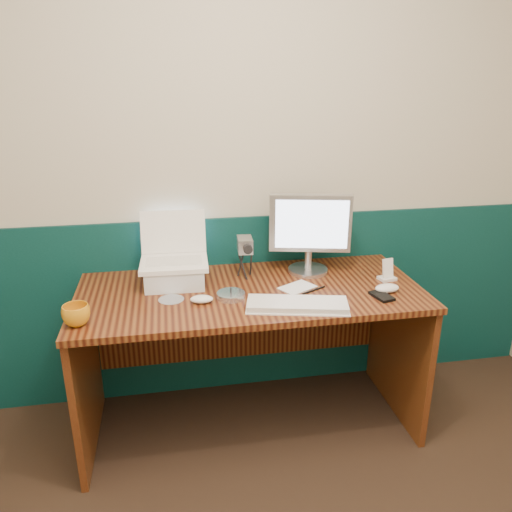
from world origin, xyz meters
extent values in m
cube|color=beige|center=(0.00, 1.75, 1.25)|extent=(3.50, 0.04, 2.50)
cube|color=#072E2F|center=(0.00, 1.74, 0.50)|extent=(3.48, 0.02, 1.00)
cube|color=#341109|center=(0.00, 1.38, 0.38)|extent=(1.60, 0.70, 0.75)
cube|color=silver|center=(-0.34, 1.51, 0.80)|extent=(0.28, 0.24, 0.09)
cube|color=white|center=(0.17, 1.15, 0.76)|extent=(0.45, 0.24, 0.02)
ellipsoid|color=white|center=(0.62, 1.24, 0.77)|extent=(0.12, 0.07, 0.04)
ellipsoid|color=white|center=(-0.23, 1.28, 0.77)|extent=(0.11, 0.07, 0.03)
imported|color=orange|center=(-0.74, 1.16, 0.79)|extent=(0.13, 0.13, 0.09)
cylinder|color=silver|center=(-0.10, 1.30, 0.76)|extent=(0.13, 0.13, 0.03)
cylinder|color=silver|center=(-0.36, 1.33, 0.75)|extent=(0.11, 0.11, 0.00)
cylinder|color=black|center=(0.29, 1.31, 0.75)|extent=(0.13, 0.07, 0.01)
cube|color=white|center=(0.22, 1.36, 0.75)|extent=(0.20, 0.18, 0.00)
cube|color=white|center=(0.68, 1.38, 0.76)|extent=(0.09, 0.07, 0.01)
cube|color=white|center=(0.68, 1.38, 0.81)|extent=(0.06, 0.04, 0.09)
cube|color=black|center=(0.57, 1.19, 0.76)|extent=(0.09, 0.13, 0.01)
camera|label=1|loc=(-0.35, -0.72, 1.69)|focal=35.00mm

